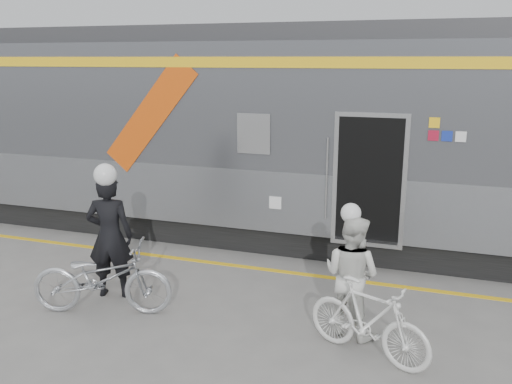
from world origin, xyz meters
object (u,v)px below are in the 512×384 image
at_px(man, 110,236).
at_px(bicycle_left, 102,278).
at_px(woman, 351,275).
at_px(bicycle_right, 368,320).

distance_m(man, bicycle_left, 0.72).
height_order(man, woman, man).
bearing_deg(man, bicycle_right, 155.75).
bearing_deg(woman, bicycle_left, 31.63).
bearing_deg(bicycle_right, bicycle_left, 112.45).
relative_size(man, bicycle_left, 0.95).
xyz_separation_m(bicycle_left, bicycle_right, (3.70, -0.01, -0.03)).
bearing_deg(bicycle_left, man, 3.90).
xyz_separation_m(man, bicycle_left, (0.20, -0.55, -0.42)).
xyz_separation_m(woman, bicycle_right, (0.30, -0.55, -0.32)).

